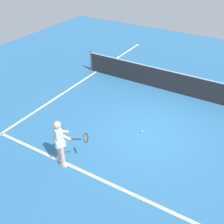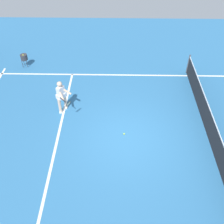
{
  "view_description": "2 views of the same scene",
  "coord_description": "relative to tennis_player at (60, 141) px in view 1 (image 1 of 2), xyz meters",
  "views": [
    {
      "loc": [
        3.12,
        -7.61,
        6.16
      ],
      "look_at": [
        -1.15,
        -0.59,
        0.81
      ],
      "focal_mm": 45.52,
      "sensor_mm": 36.0,
      "label": 1
    },
    {
      "loc": [
        7.13,
        -0.45,
        7.94
      ],
      "look_at": [
        -0.65,
        -0.6,
        0.82
      ],
      "focal_mm": 42.33,
      "sensor_mm": 36.0,
      "label": 2
    }
  ],
  "objects": [
    {
      "name": "tennis_player",
      "position": [
        0.0,
        0.0,
        0.0
      ],
      "size": [
        1.08,
        0.77,
        1.55
      ],
      "color": "beige",
      "rests_on": "ground"
    },
    {
      "name": "tennis_ball_near",
      "position": [
        1.42,
        2.68,
        -0.81
      ],
      "size": [
        0.07,
        0.07,
        0.07
      ],
      "primitive_type": "sphere",
      "color": "#D1E533",
      "rests_on": "ground"
    },
    {
      "name": "sideline_left_marking",
      "position": [
        -2.83,
        2.78,
        -0.84
      ],
      "size": [
        0.1,
        16.04,
        0.01
      ],
      "primitive_type": "cube",
      "color": "white",
      "rests_on": "ground"
    },
    {
      "name": "court_net",
      "position": [
        1.62,
        6.07,
        -0.35
      ],
      "size": [
        9.57,
        0.08,
        1.06
      ],
      "color": "#4C4C51",
      "rests_on": "ground"
    },
    {
      "name": "service_line_marking",
      "position": [
        1.62,
        -0.0,
        -0.84
      ],
      "size": [
        8.89,
        0.1,
        0.01
      ],
      "primitive_type": "cube",
      "color": "white",
      "rests_on": "ground"
    },
    {
      "name": "ground_plane",
      "position": [
        1.62,
        2.78,
        -0.85
      ],
      "size": [
        23.45,
        23.45,
        0.0
      ],
      "primitive_type": "plane",
      "color": "teal"
    }
  ]
}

